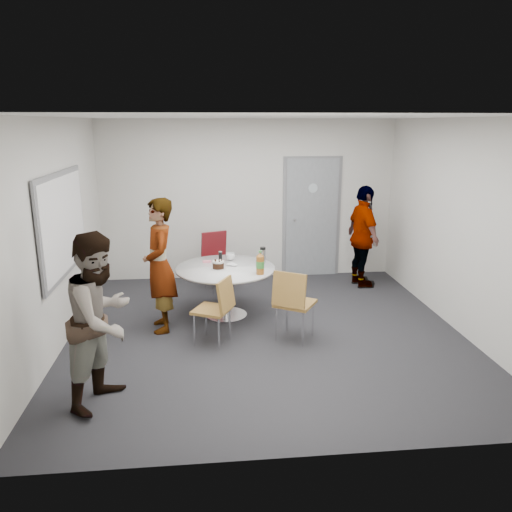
{
  "coord_description": "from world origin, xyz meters",
  "views": [
    {
      "loc": [
        -0.74,
        -5.94,
        2.64
      ],
      "look_at": [
        -0.1,
        0.25,
        0.97
      ],
      "focal_mm": 35.0,
      "sensor_mm": 36.0,
      "label": 1
    }
  ],
  "objects": [
    {
      "name": "person_left",
      "position": [
        -1.74,
        -1.44,
        0.84
      ],
      "size": [
        0.92,
        1.01,
        1.69
      ],
      "primitive_type": "imported",
      "rotation": [
        0.0,
        0.0,
        1.15
      ],
      "color": "white",
      "rests_on": "floor"
    },
    {
      "name": "door",
      "position": [
        1.1,
        2.48,
        1.03
      ],
      "size": [
        1.02,
        0.17,
        2.12
      ],
      "color": "gray",
      "rests_on": "wall_back"
    },
    {
      "name": "wall_right",
      "position": [
        2.5,
        0.0,
        1.35
      ],
      "size": [
        0.0,
        5.0,
        5.0
      ],
      "primitive_type": "plane",
      "rotation": [
        1.57,
        0.0,
        -1.57
      ],
      "color": "silver",
      "rests_on": "floor"
    },
    {
      "name": "ceiling",
      "position": [
        0.0,
        0.0,
        2.7
      ],
      "size": [
        5.0,
        5.0,
        0.0
      ],
      "primitive_type": "plane",
      "rotation": [
        3.14,
        0.0,
        0.0
      ],
      "color": "silver",
      "rests_on": "wall_back"
    },
    {
      "name": "wall_front",
      "position": [
        0.0,
        -2.5,
        1.35
      ],
      "size": [
        5.0,
        0.0,
        5.0
      ],
      "primitive_type": "plane",
      "rotation": [
        -1.57,
        0.0,
        0.0
      ],
      "color": "silver",
      "rests_on": "floor"
    },
    {
      "name": "chair_near_left",
      "position": [
        -0.62,
        -0.27,
        0.51
      ],
      "size": [
        0.56,
        0.55,
        0.84
      ],
      "rotation": [
        0.0,
        0.0,
        1.11
      ],
      "color": "olive",
      "rests_on": "floor"
    },
    {
      "name": "chair_far",
      "position": [
        -0.58,
        1.87,
        0.57
      ],
      "size": [
        0.57,
        0.6,
        0.93
      ],
      "rotation": [
        0.0,
        0.0,
        3.49
      ],
      "color": "maroon",
      "rests_on": "floor"
    },
    {
      "name": "wall_left",
      "position": [
        -2.5,
        0.0,
        1.35
      ],
      "size": [
        0.0,
        5.0,
        5.0
      ],
      "primitive_type": "plane",
      "rotation": [
        1.57,
        0.0,
        1.57
      ],
      "color": "silver",
      "rests_on": "floor"
    },
    {
      "name": "person_right",
      "position": [
        1.8,
        1.75,
        0.83
      ],
      "size": [
        0.53,
        1.02,
        1.67
      ],
      "primitive_type": "imported",
      "rotation": [
        0.0,
        0.0,
        1.7
      ],
      "color": "black",
      "rests_on": "floor"
    },
    {
      "name": "whiteboard",
      "position": [
        -2.46,
        0.2,
        1.45
      ],
      "size": [
        0.04,
        1.9,
        1.25
      ],
      "color": "slate",
      "rests_on": "wall_left"
    },
    {
      "name": "chair_near_right",
      "position": [
        0.29,
        -0.29,
        0.56
      ],
      "size": [
        0.61,
        0.63,
        0.92
      ],
      "rotation": [
        0.0,
        0.0,
        -0.55
      ],
      "color": "olive",
      "rests_on": "floor"
    },
    {
      "name": "table",
      "position": [
        -0.46,
        0.63,
        0.62
      ],
      "size": [
        1.36,
        1.36,
        1.03
      ],
      "color": "silver",
      "rests_on": "floor"
    },
    {
      "name": "floor",
      "position": [
        0.0,
        0.0,
        0.0
      ],
      "size": [
        5.0,
        5.0,
        0.0
      ],
      "primitive_type": "plane",
      "color": "#222226",
      "rests_on": "ground"
    },
    {
      "name": "person_main",
      "position": [
        -1.34,
        0.27,
        0.87
      ],
      "size": [
        0.52,
        0.69,
        1.74
      ],
      "primitive_type": "imported",
      "rotation": [
        0.0,
        0.0,
        -1.4
      ],
      "color": "#A5C6EA",
      "rests_on": "floor"
    },
    {
      "name": "wall_back",
      "position": [
        0.0,
        2.5,
        1.35
      ],
      "size": [
        5.0,
        0.0,
        5.0
      ],
      "primitive_type": "plane",
      "rotation": [
        1.57,
        0.0,
        0.0
      ],
      "color": "silver",
      "rests_on": "floor"
    }
  ]
}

